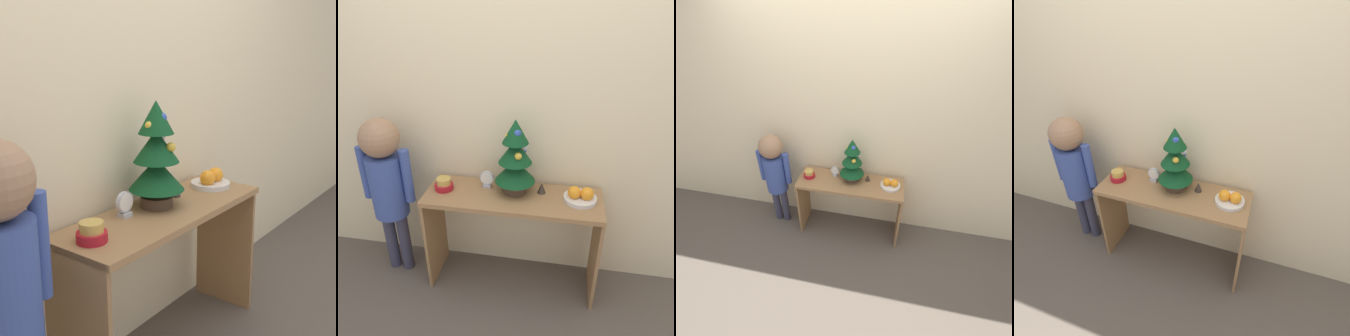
% 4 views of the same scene
% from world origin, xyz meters
% --- Properties ---
extents(ground_plane, '(12.00, 12.00, 0.00)m').
position_xyz_m(ground_plane, '(0.00, 0.00, 0.00)').
color(ground_plane, brown).
extents(back_wall, '(7.00, 0.05, 2.50)m').
position_xyz_m(back_wall, '(0.00, 0.42, 1.25)').
color(back_wall, beige).
rests_on(back_wall, ground_plane).
extents(console_table, '(1.09, 0.37, 0.69)m').
position_xyz_m(console_table, '(0.00, 0.19, 0.53)').
color(console_table, olive).
rests_on(console_table, ground_plane).
extents(mini_tree, '(0.25, 0.25, 0.47)m').
position_xyz_m(mini_tree, '(0.01, 0.24, 0.93)').
color(mini_tree, '#4C3828').
rests_on(mini_tree, console_table).
extents(fruit_bowl, '(0.20, 0.20, 0.09)m').
position_xyz_m(fruit_bowl, '(0.41, 0.20, 0.73)').
color(fruit_bowl, silver).
rests_on(fruit_bowl, console_table).
extents(singing_bowl, '(0.12, 0.12, 0.08)m').
position_xyz_m(singing_bowl, '(-0.44, 0.19, 0.73)').
color(singing_bowl, '#AD1923').
rests_on(singing_bowl, console_table).
extents(desk_clock, '(0.09, 0.04, 0.11)m').
position_xyz_m(desk_clock, '(-0.18, 0.26, 0.75)').
color(desk_clock, '#B2B2B7').
rests_on(desk_clock, console_table).
extents(figurine, '(0.05, 0.05, 0.07)m').
position_xyz_m(figurine, '(0.17, 0.25, 0.73)').
color(figurine, '#382D23').
rests_on(figurine, console_table).
extents(child_figure, '(0.35, 0.25, 1.14)m').
position_xyz_m(child_figure, '(-0.82, 0.18, 0.74)').
color(child_figure, '#38384C').
rests_on(child_figure, ground_plane).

